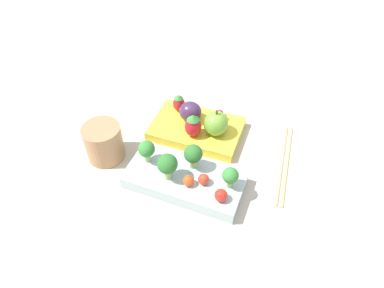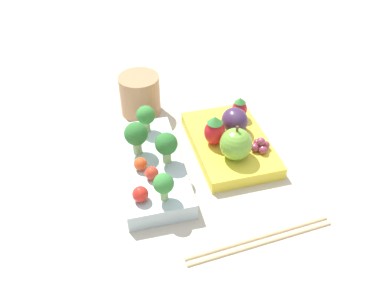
{
  "view_description": "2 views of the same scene",
  "coord_description": "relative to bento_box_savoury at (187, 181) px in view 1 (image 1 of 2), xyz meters",
  "views": [
    {
      "loc": [
        -0.11,
        0.44,
        0.51
      ],
      "look_at": [
        0.0,
        -0.01,
        0.04
      ],
      "focal_mm": 32.0,
      "sensor_mm": 36.0,
      "label": 1
    },
    {
      "loc": [
        -0.48,
        0.18,
        0.46
      ],
      "look_at": [
        0.0,
        -0.01,
        0.04
      ],
      "focal_mm": 40.0,
      "sensor_mm": 36.0,
      "label": 2
    }
  ],
  "objects": [
    {
      "name": "grape_cluster",
      "position": [
        -0.02,
        -0.17,
        0.02
      ],
      "size": [
        0.03,
        0.03,
        0.02
      ],
      "color": "#93384C",
      "rests_on": "bento_box_fruit"
    },
    {
      "name": "strawberry_0",
      "position": [
        0.07,
        -0.18,
        0.03
      ],
      "size": [
        0.03,
        0.03,
        0.04
      ],
      "color": "red",
      "rests_on": "bento_box_fruit"
    },
    {
      "name": "plum",
      "position": [
        0.03,
        -0.16,
        0.03
      ],
      "size": [
        0.05,
        0.04,
        0.04
      ],
      "color": "#42284C",
      "rests_on": "bento_box_fruit"
    },
    {
      "name": "cherry_tomato_0",
      "position": [
        -0.03,
        0.01,
        0.02
      ],
      "size": [
        0.02,
        0.02,
        0.02
      ],
      "color": "red",
      "rests_on": "bento_box_savoury"
    },
    {
      "name": "chopsticks_pair",
      "position": [
        -0.17,
        -0.1,
        -0.01
      ],
      "size": [
        0.02,
        0.21,
        0.01
      ],
      "color": "tan",
      "rests_on": "ground_plane"
    },
    {
      "name": "broccoli_floret_1",
      "position": [
        0.08,
        -0.02,
        0.04
      ],
      "size": [
        0.03,
        0.03,
        0.05
      ],
      "color": "#93B770",
      "rests_on": "bento_box_savoury"
    },
    {
      "name": "ground_plane",
      "position": [
        0.0,
        -0.07,
        -0.01
      ],
      "size": [
        4.0,
        4.0,
        0.0
      ],
      "primitive_type": "plane",
      "color": "#BCB29E"
    },
    {
      "name": "broccoli_floret_0",
      "position": [
        0.03,
        0.01,
        0.05
      ],
      "size": [
        0.04,
        0.04,
        0.06
      ],
      "color": "#93B770",
      "rests_on": "bento_box_savoury"
    },
    {
      "name": "drinking_cup",
      "position": [
        0.17,
        -0.03,
        0.02
      ],
      "size": [
        0.07,
        0.07,
        0.07
      ],
      "color": "tan",
      "rests_on": "ground_plane"
    },
    {
      "name": "apple",
      "position": [
        -0.03,
        -0.13,
        0.03
      ],
      "size": [
        0.05,
        0.05,
        0.06
      ],
      "color": "#70A838",
      "rests_on": "bento_box_fruit"
    },
    {
      "name": "broccoli_floret_2",
      "position": [
        -0.08,
        0.0,
        0.04
      ],
      "size": [
        0.03,
        0.03,
        0.04
      ],
      "color": "#93B770",
      "rests_on": "bento_box_savoury"
    },
    {
      "name": "cherry_tomato_1",
      "position": [
        -0.01,
        0.02,
        0.02
      ],
      "size": [
        0.02,
        0.02,
        0.02
      ],
      "color": "#DB4C1E",
      "rests_on": "bento_box_savoury"
    },
    {
      "name": "bento_box_savoury",
      "position": [
        0.0,
        0.0,
        0.0
      ],
      "size": [
        0.22,
        0.12,
        0.03
      ],
      "color": "silver",
      "rests_on": "ground_plane"
    },
    {
      "name": "cherry_tomato_2",
      "position": [
        -0.07,
        0.03,
        0.02
      ],
      "size": [
        0.02,
        0.02,
        0.02
      ],
      "color": "red",
      "rests_on": "bento_box_savoury"
    },
    {
      "name": "broccoli_floret_3",
      "position": [
        -0.01,
        -0.02,
        0.05
      ],
      "size": [
        0.03,
        0.03,
        0.05
      ],
      "color": "#93B770",
      "rests_on": "bento_box_savoury"
    },
    {
      "name": "bento_box_fruit",
      "position": [
        0.02,
        -0.14,
        -0.0
      ],
      "size": [
        0.2,
        0.14,
        0.02
      ],
      "color": "yellow",
      "rests_on": "ground_plane"
    },
    {
      "name": "strawberry_1",
      "position": [
        0.02,
        -0.11,
        0.03
      ],
      "size": [
        0.03,
        0.03,
        0.05
      ],
      "color": "red",
      "rests_on": "bento_box_fruit"
    }
  ]
}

